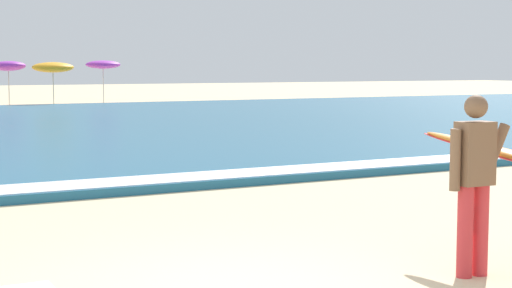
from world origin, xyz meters
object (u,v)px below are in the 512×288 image
(surfer_with_board, at_px, (494,168))
(beach_umbrella_7, at_px, (53,67))
(beach_umbrella_6, at_px, (8,66))
(beach_umbrella_8, at_px, (103,65))

(surfer_with_board, xyz_separation_m, beach_umbrella_7, (4.56, 35.18, 0.91))
(surfer_with_board, xyz_separation_m, beach_umbrella_6, (2.69, 36.85, 0.97))
(beach_umbrella_6, relative_size, beach_umbrella_7, 1.04)
(beach_umbrella_7, xyz_separation_m, beach_umbrella_8, (3.03, 1.32, 0.14))
(beach_umbrella_7, height_order, beach_umbrella_8, beach_umbrella_8)
(surfer_with_board, bearing_deg, beach_umbrella_8, 78.26)
(surfer_with_board, distance_m, beach_umbrella_8, 37.29)
(beach_umbrella_7, bearing_deg, beach_umbrella_6, 138.19)
(beach_umbrella_6, height_order, beach_umbrella_8, beach_umbrella_8)
(beach_umbrella_7, distance_m, beach_umbrella_8, 3.31)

